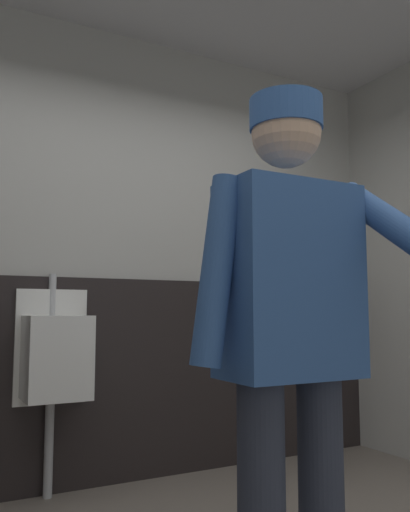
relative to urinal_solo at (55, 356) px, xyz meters
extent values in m
cube|color=#B2B2AD|center=(0.39, 0.22, 0.64)|extent=(4.56, 0.12, 2.83)
cube|color=black|center=(0.39, 0.14, -0.16)|extent=(3.96, 0.03, 1.22)
cube|color=white|center=(0.00, 0.13, 0.05)|extent=(0.40, 0.05, 0.65)
cube|color=white|center=(0.00, -0.04, 0.00)|extent=(0.34, 0.30, 0.45)
cylinder|color=#B7BABF|center=(0.00, 0.12, 0.34)|extent=(0.04, 0.04, 0.24)
cylinder|color=#B7BABF|center=(0.00, 0.09, -0.50)|extent=(0.05, 0.05, 0.55)
cube|color=#335999|center=(0.33, -1.68, 0.34)|extent=(0.42, 0.24, 0.60)
cylinder|color=#335999|center=(0.08, -1.68, 0.36)|extent=(0.17, 0.09, 0.56)
cylinder|color=#335999|center=(0.59, -1.91, 0.48)|extent=(0.09, 0.50, 0.39)
sphere|color=#D8AD8C|center=(0.33, -1.68, 0.81)|extent=(0.22, 0.22, 0.22)
cylinder|color=#335999|center=(0.33, -1.68, 0.87)|extent=(0.23, 0.23, 0.10)
camera|label=1|loc=(-0.67, -3.00, 0.24)|focal=37.13mm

